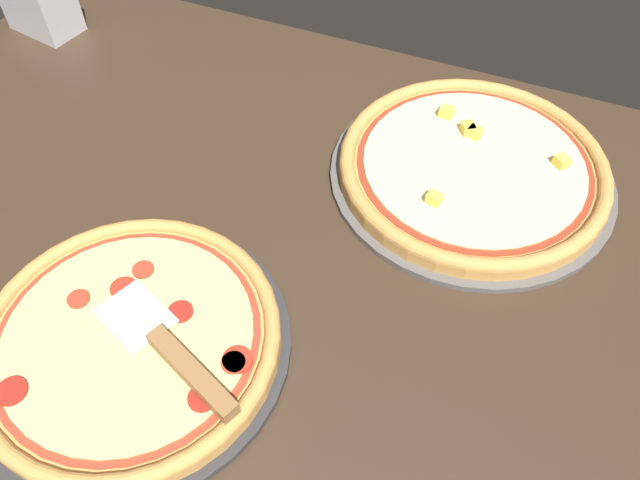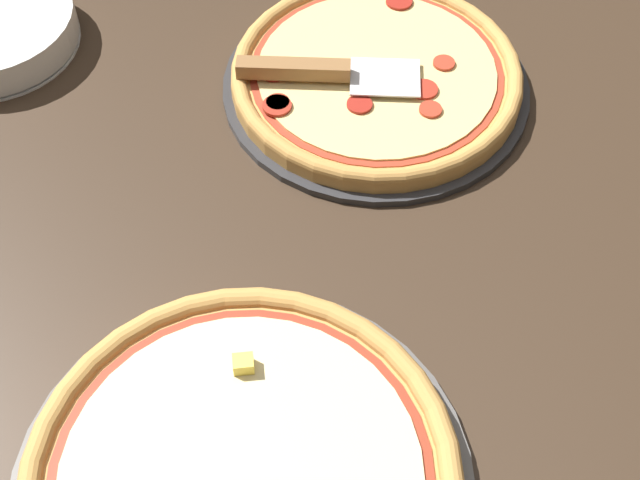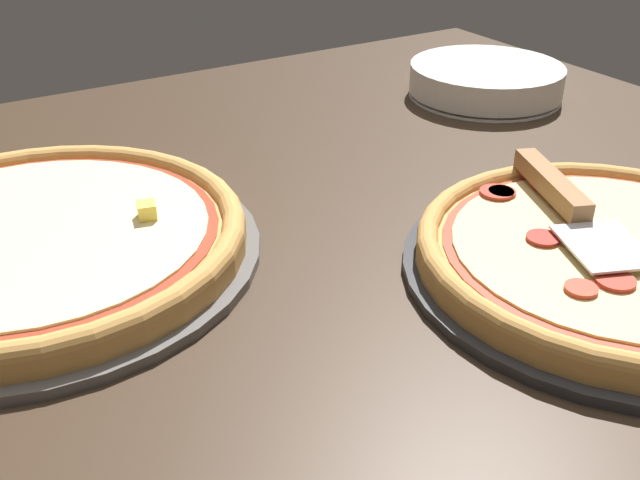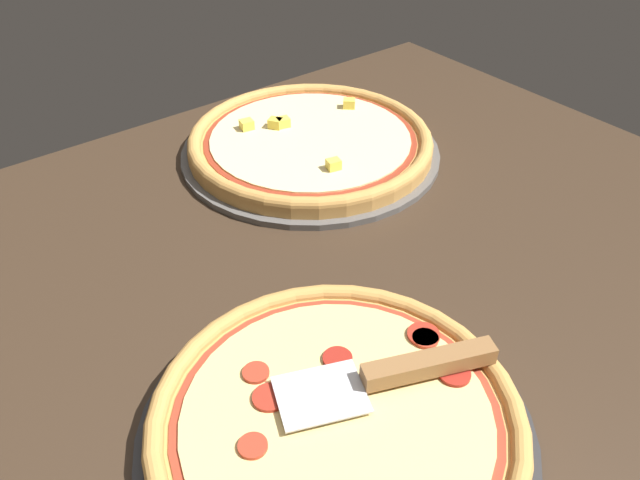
# 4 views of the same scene
# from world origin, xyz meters

# --- Properties ---
(ground_plane) EXTENTS (1.45, 1.21, 0.04)m
(ground_plane) POSITION_xyz_m (0.00, 0.00, -0.02)
(ground_plane) COLOR #38281C
(pizza_pan_front) EXTENTS (0.39, 0.39, 0.01)m
(pizza_pan_front) POSITION_xyz_m (-0.07, -0.11, 0.01)
(pizza_pan_front) COLOR #2D2D30
(pizza_pan_front) RESTS_ON ground_plane
(pizza_front) EXTENTS (0.37, 0.37, 0.03)m
(pizza_front) POSITION_xyz_m (-0.07, -0.11, 0.02)
(pizza_front) COLOR #C68E47
(pizza_front) RESTS_ON pizza_pan_front
(pizza_back) EXTENTS (0.40, 0.40, 0.04)m
(pizza_back) POSITION_xyz_m (0.23, 0.34, 0.03)
(pizza_back) COLOR #C68E47
(pizza_back) RESTS_ON pizza_pan_back
(serving_spatula) EXTENTS (0.23, 0.13, 0.02)m
(serving_spatula) POSITION_xyz_m (0.01, -0.12, 0.05)
(serving_spatula) COLOR silver
(serving_spatula) RESTS_ON pizza_front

